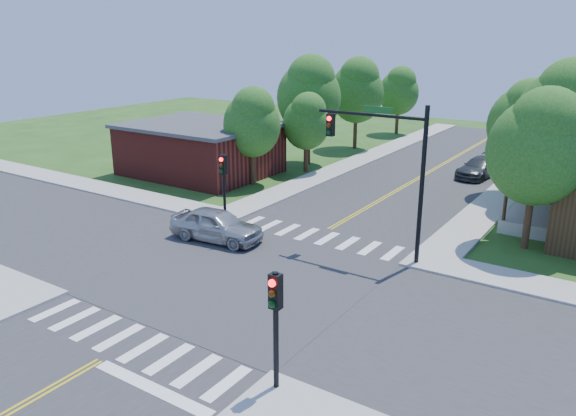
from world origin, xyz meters
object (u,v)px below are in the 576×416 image
Objects in this scene: signal_pole_nw at (223,175)px; car_dgrey at (480,168)px; signal_mast_ne at (387,156)px; signal_pole_se at (275,310)px; car_silver at (216,225)px.

car_dgrey is (9.10, 17.76, -1.96)m from signal_pole_nw.
signal_mast_ne is 11.55m from signal_pole_se.
signal_pole_se reaches higher than car_dgrey.
car_silver is (-7.85, -2.65, -4.02)m from signal_mast_ne.
signal_mast_ne is 9.76m from signal_pole_nw.
signal_pole_se and signal_pole_nw have the same top height.
signal_pole_nw is 0.75× the size of car_dgrey.
signal_pole_se is 15.84m from signal_pole_nw.
car_silver is at bearing -161.34° from signal_mast_ne.
signal_pole_se is at bearing -77.22° from car_dgrey.
signal_mast_ne is 1.89× the size of signal_pole_se.
car_dgrey is at bearing 62.88° from signal_pole_nw.
signal_pole_nw is at bearing 26.39° from car_silver.
car_dgrey is at bearing 94.15° from signal_pole_se.
car_dgrey is (-2.10, 28.96, -1.96)m from signal_pole_se.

